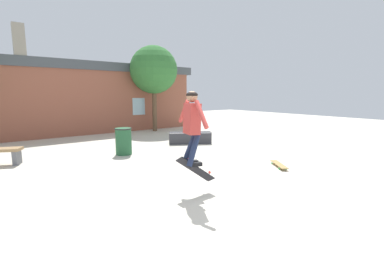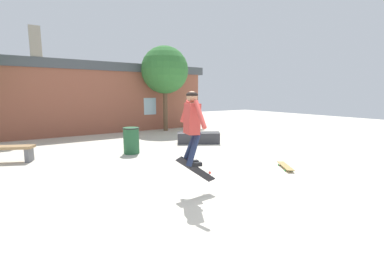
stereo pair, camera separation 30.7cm
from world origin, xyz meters
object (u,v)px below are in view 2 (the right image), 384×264
Objects in this scene: skater at (192,122)px; skateboard_resting at (285,166)px; skateboard_flipping at (196,170)px; tree_right at (165,70)px; trash_bin at (131,140)px; skate_ledge at (198,138)px.

skater is 1.77× the size of skateboard_resting.
skater is 2.01× the size of skateboard_flipping.
tree_right is 6.25× the size of skateboard_flipping.
trash_bin is at bearing -129.07° from tree_right.
skateboard_flipping is (-3.01, -4.34, 0.28)m from skate_ledge.
skateboard_resting is at bearing 14.97° from skater.
trash_bin reaches higher than skateboard_flipping.
skateboard_resting is (3.07, 0.17, -1.38)m from skater.
skater reaches higher than skateboard_flipping.
skater is (-0.23, -4.09, 0.99)m from trash_bin.
trash_bin is at bearing 98.73° from skater.
trash_bin is (-3.41, -4.20, -2.73)m from tree_right.
trash_bin is 4.12m from skateboard_flipping.
skateboard_flipping is (-0.16, -4.11, 0.05)m from trash_bin.
skate_ledge is 5.43m from skater.
tree_right is 6.06m from trash_bin.
skateboard_flipping reaches higher than skateboard_resting.
skateboard_flipping is at bearing -113.21° from tree_right.
tree_right reaches higher than skateboard_flipping.
trash_bin reaches higher than skateboard_resting.
skater is at bearing 173.99° from skateboard_flipping.
skateboard_resting is (2.84, -3.92, -0.39)m from trash_bin.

